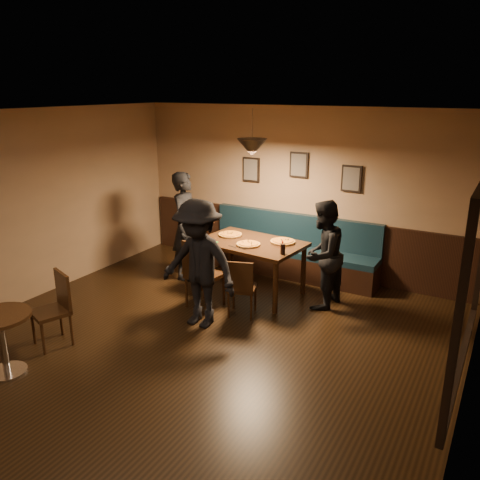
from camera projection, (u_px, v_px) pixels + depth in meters
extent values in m
plane|color=black|center=(177.00, 360.00, 5.77)|extent=(7.00, 7.00, 0.00)
plane|color=silver|center=(167.00, 116.00, 4.93)|extent=(7.00, 7.00, 0.00)
plane|color=#8C704F|center=(299.00, 191.00, 8.25)|extent=(6.00, 0.00, 6.00)
plane|color=#8C704F|center=(472.00, 306.00, 3.93)|extent=(0.00, 7.00, 7.00)
cube|color=black|center=(296.00, 242.00, 8.50)|extent=(5.88, 0.06, 1.00)
cube|color=black|center=(474.00, 274.00, 4.34)|extent=(0.06, 2.56, 1.86)
plane|color=black|center=(471.00, 273.00, 4.35)|extent=(0.00, 2.40, 2.40)
cube|color=black|center=(251.00, 170.00, 8.56)|extent=(0.32, 0.04, 0.42)
cube|color=black|center=(299.00, 165.00, 8.09)|extent=(0.32, 0.04, 0.42)
cube|color=black|center=(351.00, 179.00, 7.71)|extent=(0.32, 0.04, 0.42)
cone|color=black|center=(252.00, 147.00, 7.03)|extent=(0.44, 0.44, 0.25)
cube|color=#301E0D|center=(251.00, 267.00, 7.58)|extent=(1.63, 1.14, 0.83)
imported|color=black|center=(186.00, 226.00, 8.06)|extent=(0.52, 0.71, 1.79)
imported|color=black|center=(322.00, 255.00, 6.98)|extent=(0.69, 0.84, 1.59)
imported|color=black|center=(199.00, 264.00, 6.40)|extent=(1.14, 0.68, 1.73)
cylinder|color=gold|center=(230.00, 234.00, 7.75)|extent=(0.41, 0.41, 0.04)
cylinder|color=#CA6426|center=(248.00, 244.00, 7.28)|extent=(0.46, 0.46, 0.04)
cylinder|color=#BE7523|center=(283.00, 241.00, 7.40)|extent=(0.45, 0.45, 0.04)
cylinder|color=black|center=(283.00, 249.00, 6.89)|extent=(0.09, 0.09, 0.15)
cylinder|color=#A72405|center=(283.00, 244.00, 7.15)|extent=(0.03, 0.03, 0.12)
cube|color=#1C6C28|center=(231.00, 232.00, 7.95)|extent=(0.16, 0.16, 0.01)
cube|color=#207A21|center=(212.00, 242.00, 7.43)|extent=(0.16, 0.16, 0.01)
cube|color=silver|center=(237.00, 247.00, 7.19)|extent=(0.17, 0.07, 0.00)
cylinder|color=black|center=(3.00, 344.00, 5.41)|extent=(0.72, 0.72, 0.72)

